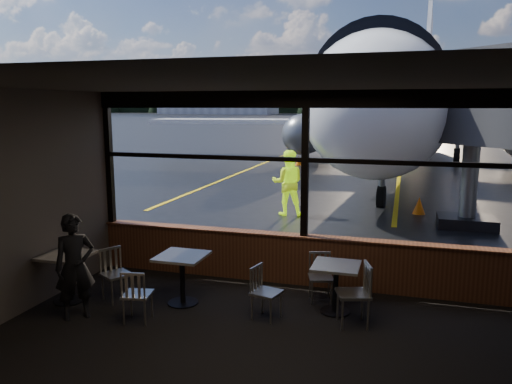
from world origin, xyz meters
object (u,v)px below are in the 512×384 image
at_px(jet_bridge, 482,139).
at_px(cafe_table_near, 336,289).
at_px(chair_near_w, 267,293).
at_px(cone_wing, 299,160).
at_px(cone_nose, 419,206).
at_px(chair_mid_s, 138,295).
at_px(passenger, 75,267).
at_px(airliner, 415,56).
at_px(chair_near_n, 321,278).
at_px(cafe_table_mid, 182,280).
at_px(chair_mid_w, 116,275).
at_px(chair_near_e, 353,295).
at_px(ground_crew, 288,183).
at_px(cafe_table_left, 68,278).

xyz_separation_m(jet_bridge, cafe_table_near, (-2.87, -6.60, -1.98)).
distance_m(chair_near_w, cone_wing, 20.36).
bearing_deg(cone_nose, jet_bridge, -46.17).
relative_size(chair_mid_s, passenger, 0.52).
distance_m(airliner, chair_near_n, 22.22).
bearing_deg(jet_bridge, cafe_table_mid, -127.45).
xyz_separation_m(cafe_table_near, chair_near_n, (-0.30, 0.38, 0.02)).
bearing_deg(cone_wing, jet_bridge, -59.76).
bearing_deg(chair_near_n, jet_bridge, -133.53).
relative_size(cafe_table_mid, chair_near_w, 1.00).
height_order(chair_mid_w, cone_nose, chair_mid_w).
height_order(chair_near_e, chair_near_w, chair_near_e).
bearing_deg(chair_near_n, airliner, -110.68).
bearing_deg(cafe_table_near, jet_bridge, 66.51).
bearing_deg(cafe_table_mid, chair_mid_s, -113.45).
relative_size(cafe_table_mid, chair_mid_s, 0.99).
height_order(jet_bridge, chair_mid_w, jet_bridge).
height_order(cafe_table_mid, cone_nose, cafe_table_mid).
xyz_separation_m(cafe_table_near, chair_near_e, (0.31, -0.40, 0.09)).
height_order(cafe_table_near, chair_mid_w, chair_mid_w).
bearing_deg(cone_wing, chair_near_e, -76.03).
xyz_separation_m(airliner, cafe_table_near, (-1.25, -21.85, -5.54)).
xyz_separation_m(ground_crew, cone_nose, (3.80, 1.22, -0.71)).
relative_size(chair_near_n, ground_crew, 0.42).
bearing_deg(chair_mid_w, cafe_table_left, -37.89).
bearing_deg(airliner, chair_near_w, -91.42).
relative_size(cone_nose, cone_wing, 0.97).
xyz_separation_m(chair_near_n, chair_mid_w, (-3.29, -0.92, 0.03)).
relative_size(cafe_table_near, cone_wing, 1.48).
bearing_deg(chair_near_w, chair_near_e, 110.66).
bearing_deg(airliner, chair_mid_w, -97.94).
distance_m(cafe_table_near, cone_nose, 8.21).
distance_m(cafe_table_mid, chair_mid_w, 1.14).
distance_m(chair_near_e, chair_mid_s, 3.23).
distance_m(chair_near_w, cone_nose, 8.97).
distance_m(jet_bridge, chair_near_w, 8.35).
xyz_separation_m(cafe_table_mid, cone_nose, (3.91, 8.44, -0.16)).
bearing_deg(chair_near_w, chair_near_n, 157.77).
height_order(chair_near_n, cone_nose, chair_near_n).
relative_size(cafe_table_near, cafe_table_left, 0.96).
xyz_separation_m(jet_bridge, chair_mid_w, (-6.46, -7.14, -1.93)).
bearing_deg(cone_nose, cone_wing, 118.10).
relative_size(cafe_table_left, chair_near_w, 0.98).
relative_size(cafe_table_left, ground_crew, 0.42).
bearing_deg(jet_bridge, cone_nose, 133.83).
bearing_deg(cafe_table_near, cafe_table_mid, -171.66).
bearing_deg(cafe_table_left, chair_mid_s, -13.59).
distance_m(cafe_table_mid, chair_mid_s, 0.90).
bearing_deg(cafe_table_mid, cone_nose, 65.14).
distance_m(chair_near_n, chair_mid_w, 3.42).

